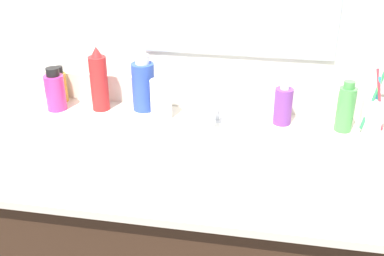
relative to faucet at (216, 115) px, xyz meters
The scene contains 13 objects.
countertop 0.19m from the faucet, 108.01° to the right, with size 1.17×0.62×0.02m, color beige.
backsplash 0.13m from the faucet, 115.99° to the left, with size 1.17×0.02×0.09m, color beige.
back_wall 0.26m from the faucet, 107.77° to the left, with size 2.27×0.04×1.30m, color white.
sink_basin 0.20m from the faucet, 90.00° to the right, with size 0.36×0.36×0.11m.
faucet is the anchor object (origin of this frame).
bottle_cream_purple 0.20m from the faucet, 11.79° to the left, with size 0.05×0.05×0.14m.
bottle_spray_red 0.39m from the faucet, behind, with size 0.06×0.06×0.21m.
bottle_shampoo_blue 0.26m from the faucet, 164.48° to the left, with size 0.07×0.07×0.18m.
bottle_soap_pink 0.52m from the faucet, behind, with size 0.06×0.06×0.14m.
bottle_oil_amber 0.54m from the faucet, behind, with size 0.04×0.04×0.12m.
bottle_toner_green 0.38m from the faucet, ahead, with size 0.05×0.05×0.15m.
bottle_lotion_white 0.18m from the faucet, behind, with size 0.07×0.07×0.15m.
cup_white_ceramic 0.46m from the faucet, ahead, with size 0.07×0.07×0.19m.
Camera 1 is at (0.22, -1.10, 1.43)m, focal length 43.96 mm.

